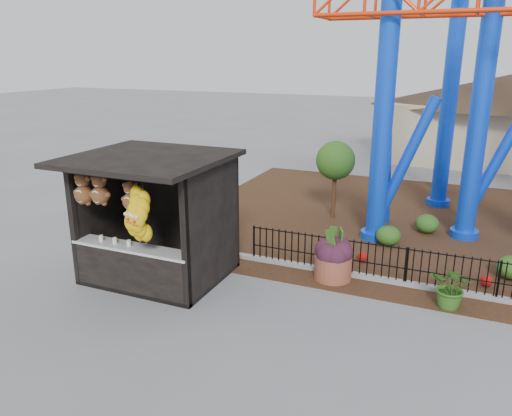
% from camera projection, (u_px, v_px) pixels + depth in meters
% --- Properties ---
extents(ground, '(120.00, 120.00, 0.00)m').
position_uv_depth(ground, '(249.00, 320.00, 10.52)').
color(ground, slate).
rests_on(ground, ground).
extents(mulch_bed, '(18.00, 12.00, 0.02)m').
position_uv_depth(mulch_bed, '(464.00, 229.00, 16.02)').
color(mulch_bed, '#331E11').
rests_on(mulch_bed, ground).
extents(curb, '(18.00, 0.18, 0.12)m').
position_uv_depth(curb, '(458.00, 293.00, 11.62)').
color(curb, gray).
rests_on(curb, ground).
extents(prize_booth, '(3.50, 3.40, 3.12)m').
position_uv_depth(prize_booth, '(151.00, 221.00, 12.02)').
color(prize_booth, black).
rests_on(prize_booth, ground).
extents(picket_fence, '(12.20, 0.06, 1.00)m').
position_uv_depth(picket_fence, '(504.00, 282.00, 11.15)').
color(picket_fence, black).
rests_on(picket_fence, ground).
extents(terracotta_planter, '(1.20, 1.20, 0.62)m').
position_uv_depth(terracotta_planter, '(333.00, 267.00, 12.38)').
color(terracotta_planter, brown).
rests_on(terracotta_planter, ground).
extents(planter_foliage, '(0.70, 0.70, 0.64)m').
position_uv_depth(planter_foliage, '(334.00, 244.00, 12.20)').
color(planter_foliage, '#311323').
rests_on(planter_foliage, terracotta_planter).
extents(potted_plant, '(1.10, 1.02, 1.01)m').
position_uv_depth(potted_plant, '(452.00, 287.00, 10.89)').
color(potted_plant, '#2C5E1B').
rests_on(potted_plant, ground).
extents(landscaping, '(7.20, 3.92, 0.57)m').
position_uv_depth(landscaping, '(486.00, 249.00, 13.64)').
color(landscaping, '#274F17').
rests_on(landscaping, mulch_bed).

